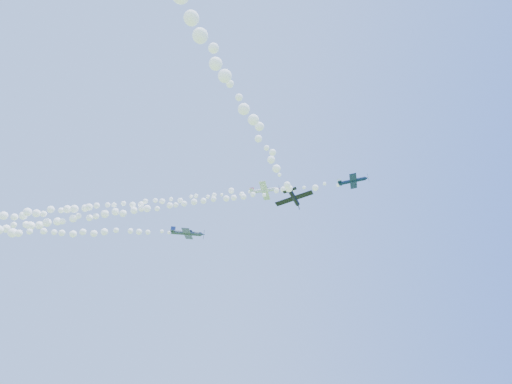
{
  "coord_description": "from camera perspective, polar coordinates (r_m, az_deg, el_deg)",
  "views": [
    {
      "loc": [
        -8.15,
        -77.7,
        2.0
      ],
      "look_at": [
        2.48,
        -5.76,
        46.29
      ],
      "focal_mm": 30.0,
      "sensor_mm": 36.0,
      "label": 1
    }
  ],
  "objects": [
    {
      "name": "plane_grey",
      "position": [
        91.26,
        -9.14,
        -5.45
      ],
      "size": [
        7.37,
        7.71,
        2.66
      ],
      "rotation": [
        0.16,
        0.06,
        -0.1
      ],
      "color": "#353E4D"
    },
    {
      "name": "smoke_trail_white",
      "position": [
        103.78,
        -19.31,
        -1.79
      ],
      "size": [
        65.98,
        23.67,
        2.86
      ],
      "primitive_type": null,
      "color": "white"
    },
    {
      "name": "smoke_trail_black",
      "position": [
        46.82,
        -7.24,
        20.31
      ],
      "size": [
        32.91,
        59.77,
        2.63
      ],
      "primitive_type": null,
      "color": "white"
    },
    {
      "name": "plane_white",
      "position": [
        92.59,
        1.14,
        0.23
      ],
      "size": [
        6.67,
        7.06,
        1.84
      ],
      "rotation": [
        -0.07,
        -0.03,
        -0.32
      ],
      "color": "silver"
    },
    {
      "name": "smoke_trail_grey",
      "position": [
        102.65,
        -30.55,
        -4.56
      ],
      "size": [
        70.45,
        9.76,
        3.29
      ],
      "primitive_type": null,
      "color": "white"
    },
    {
      "name": "plane_black",
      "position": [
        72.61,
        5.08,
        -0.76
      ],
      "size": [
        6.33,
        6.04,
        1.76
      ],
      "rotation": [
        -0.17,
        -0.02,
        1.08
      ],
      "color": "black"
    },
    {
      "name": "smoke_trail_navy",
      "position": [
        97.01,
        -12.87,
        -1.98
      ],
      "size": [
        74.94,
        32.59,
        2.56
      ],
      "primitive_type": null,
      "color": "white"
    },
    {
      "name": "plane_navy",
      "position": [
        87.96,
        12.82,
        1.47
      ],
      "size": [
        6.27,
        6.65,
        1.75
      ],
      "rotation": [
        0.1,
        -0.09,
        -0.39
      ],
      "color": "#0D1C3C"
    }
  ]
}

